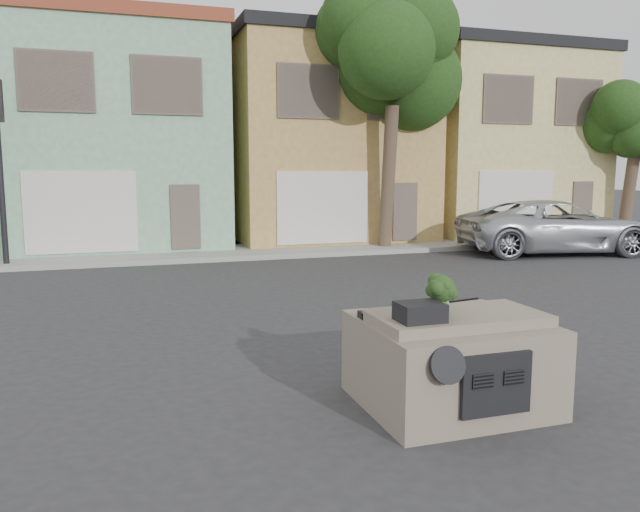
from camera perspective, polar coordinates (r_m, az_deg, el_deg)
ground_plane at (r=10.20m, az=3.19°, el=-7.52°), size 120.00×120.00×0.00m
sidewalk at (r=20.15m, az=-7.75°, el=0.35°), size 40.00×3.00×0.15m
townhouse_mint at (r=23.67m, az=-18.24°, el=10.13°), size 7.20×8.20×7.55m
townhouse_tan at (r=24.86m, az=-0.39°, el=10.40°), size 7.20×8.20×7.55m
townhouse_beige at (r=28.08m, az=14.56°, el=9.87°), size 7.20×8.20×7.55m
silver_pickup at (r=21.67m, az=20.68°, el=0.24°), size 6.65×4.00×1.73m
traffic_signal at (r=18.87m, az=-27.24°, el=6.57°), size 0.40×0.40×5.10m
tree_near at (r=20.86m, az=6.33°, el=12.12°), size 4.40×4.00×8.50m
tree_far at (r=26.55m, az=26.52°, el=7.74°), size 3.20×3.00×6.00m
car_dashboard at (r=7.45m, az=11.78°, el=-9.08°), size 2.00×1.80×1.12m
instrument_hump at (r=6.71m, az=9.12°, el=-5.07°), size 0.48×0.38×0.20m
wiper_arm at (r=7.76m, az=12.30°, el=-4.05°), size 0.69×0.15×0.02m
broccoli at (r=7.04m, az=11.03°, el=-3.45°), size 0.50×0.50×0.45m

